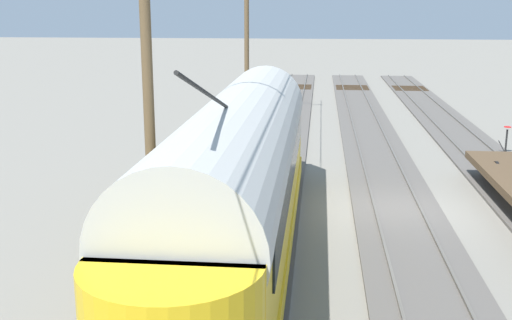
% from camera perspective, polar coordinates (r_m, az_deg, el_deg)
% --- Properties ---
extents(ground_plane, '(220.00, 220.00, 0.00)m').
position_cam_1_polar(ground_plane, '(20.66, 12.59, -4.51)').
color(ground_plane, gray).
extents(track_adjacent_siding, '(2.80, 80.00, 0.18)m').
position_cam_1_polar(track_adjacent_siding, '(20.94, 12.50, -4.11)').
color(track_adjacent_siding, '#56514C').
rests_on(track_adjacent_siding, ground).
extents(track_third_siding, '(2.80, 80.00, 0.18)m').
position_cam_1_polar(track_third_siding, '(20.88, 0.23, -3.83)').
color(track_third_siding, '#56514C').
rests_on(track_third_siding, ground).
extents(vintage_streetcar, '(2.65, 17.33, 5.33)m').
position_cam_1_polar(vintage_streetcar, '(15.80, -1.41, -1.27)').
color(vintage_streetcar, gold).
rests_on(vintage_streetcar, ground).
extents(catenary_pole_foreground, '(2.65, 0.28, 7.50)m').
position_cam_1_polar(catenary_pole_foreground, '(37.80, -0.75, 10.00)').
color(catenary_pole_foreground, brown).
rests_on(catenary_pole_foreground, ground).
extents(catenary_pole_mid_near, '(2.65, 0.28, 7.50)m').
position_cam_1_polar(catenary_pole_mid_near, '(16.42, -9.45, 4.98)').
color(catenary_pole_mid_near, brown).
rests_on(catenary_pole_mid_near, ground).
extents(switch_stand, '(0.50, 0.30, 1.24)m').
position_cam_1_polar(switch_stand, '(29.80, 21.65, 1.81)').
color(switch_stand, black).
rests_on(switch_stand, ground).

